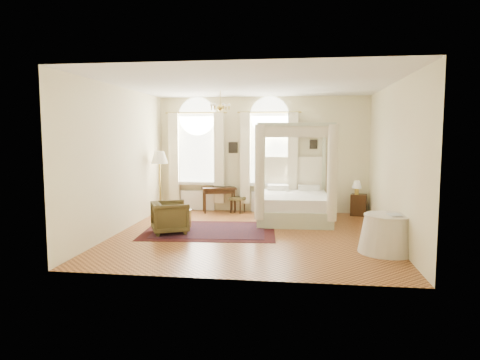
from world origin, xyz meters
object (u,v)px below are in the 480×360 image
at_px(nightstand, 359,205).
at_px(stool, 238,200).
at_px(coffee_table, 176,212).
at_px(side_table, 387,234).
at_px(canopy_bed, 294,199).
at_px(armchair, 170,217).
at_px(floor_lamp, 159,161).
at_px(writing_desk, 219,191).

height_order(nightstand, stool, nightstand).
xyz_separation_m(coffee_table, side_table, (4.53, -1.49, -0.05)).
height_order(canopy_bed, stool, canopy_bed).
distance_m(armchair, coffee_table, 0.49).
relative_size(canopy_bed, nightstand, 4.24).
relative_size(floor_lamp, side_table, 1.67).
relative_size(canopy_bed, coffee_table, 3.41).
relative_size(writing_desk, floor_lamp, 0.60).
xyz_separation_m(armchair, floor_lamp, (-0.87, 1.95, 1.16)).
bearing_deg(floor_lamp, coffee_table, -59.16).
distance_m(canopy_bed, writing_desk, 2.35).
distance_m(nightstand, armchair, 5.32).
xyz_separation_m(canopy_bed, stool, (-1.60, 0.89, -0.20)).
relative_size(writing_desk, coffee_table, 1.46).
bearing_deg(canopy_bed, stool, 151.00).
xyz_separation_m(canopy_bed, side_table, (1.77, -2.86, -0.21)).
bearing_deg(nightstand, floor_lamp, -171.23).
relative_size(coffee_table, floor_lamp, 0.41).
height_order(writing_desk, floor_lamp, floor_lamp).
bearing_deg(nightstand, coffee_table, -153.07).
bearing_deg(nightstand, side_table, -90.00).
height_order(nightstand, floor_lamp, floor_lamp).
bearing_deg(armchair, stool, -47.83).
xyz_separation_m(nightstand, armchair, (-4.53, -2.79, 0.07)).
bearing_deg(nightstand, stool, -179.23).
xyz_separation_m(stool, coffee_table, (-1.16, -2.25, 0.03)).
distance_m(stool, floor_lamp, 2.46).
bearing_deg(writing_desk, floor_lamp, -150.55).
bearing_deg(side_table, stool, 131.97).
xyz_separation_m(writing_desk, coffee_table, (-0.60, -2.30, -0.21)).
bearing_deg(floor_lamp, canopy_bed, -1.60).
relative_size(armchair, side_table, 0.75).
distance_m(writing_desk, stool, 0.61).
bearing_deg(nightstand, armchair, -148.38).
relative_size(armchair, coffee_table, 1.08).
distance_m(nightstand, stool, 3.37).
relative_size(nightstand, coffee_table, 0.80).
bearing_deg(armchair, nightstand, -83.33).
height_order(canopy_bed, side_table, canopy_bed).
bearing_deg(coffee_table, stool, 62.86).
xyz_separation_m(armchair, coffee_table, (0.00, 0.49, 0.04)).
distance_m(stool, armchair, 2.98).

